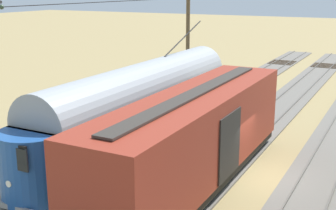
# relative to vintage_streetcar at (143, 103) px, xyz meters

# --- Properties ---
(ground_plane) EXTENTS (220.00, 220.00, 0.00)m
(ground_plane) POSITION_rel_vintage_streetcar_xyz_m (-6.67, 1.38, -2.26)
(ground_plane) COLOR #937F51
(track_adjacent_siding) EXTENTS (2.80, 80.00, 0.18)m
(track_adjacent_siding) POSITION_rel_vintage_streetcar_xyz_m (-8.90, 1.06, -2.21)
(track_adjacent_siding) COLOR #666059
(track_adjacent_siding) RESTS_ON ground
(track_third_siding) EXTENTS (2.80, 80.00, 0.18)m
(track_third_siding) POSITION_rel_vintage_streetcar_xyz_m (-4.45, 1.06, -2.21)
(track_third_siding) COLOR #666059
(track_third_siding) RESTS_ON ground
(track_outer_siding) EXTENTS (2.80, 80.00, 0.18)m
(track_outer_siding) POSITION_rel_vintage_streetcar_xyz_m (0.00, 1.06, -2.21)
(track_outer_siding) COLOR #666059
(track_outer_siding) RESTS_ON ground
(vintage_streetcar) EXTENTS (2.65, 18.06, 5.77)m
(vintage_streetcar) POSITION_rel_vintage_streetcar_xyz_m (0.00, 0.00, 0.00)
(vintage_streetcar) COLOR #1E4C93
(vintage_streetcar) RESTS_ON ground
(boxcar_adjacent) EXTENTS (2.96, 13.78, 3.85)m
(boxcar_adjacent) POSITION_rel_vintage_streetcar_xyz_m (-4.45, 3.44, -0.10)
(boxcar_adjacent) COLOR maroon
(boxcar_adjacent) RESTS_ON ground
(catenary_pole_foreground) EXTENTS (2.83, 0.28, 7.91)m
(catenary_pole_foreground) POSITION_rel_vintage_streetcar_xyz_m (2.54, -10.90, 1.85)
(catenary_pole_foreground) COLOR brown
(catenary_pole_foreground) RESTS_ON ground
(overhead_wire_run) EXTENTS (2.63, 43.03, 0.18)m
(overhead_wire_run) POSITION_rel_vintage_streetcar_xyz_m (0.05, 7.89, 5.10)
(overhead_wire_run) COLOR black
(overhead_wire_run) RESTS_ON ground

